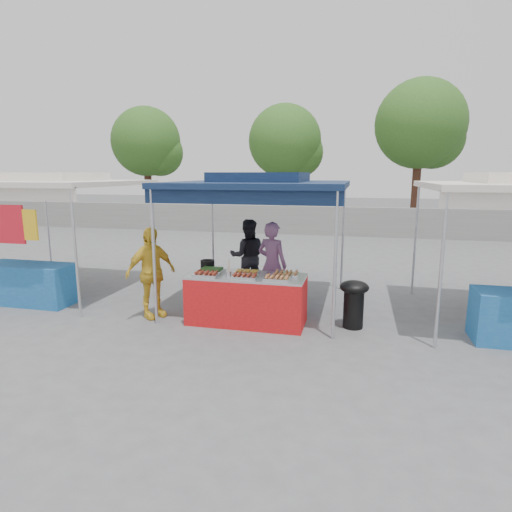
% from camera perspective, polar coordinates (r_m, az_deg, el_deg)
% --- Properties ---
extents(ground_plane, '(80.00, 80.00, 0.00)m').
position_cam_1_polar(ground_plane, '(7.61, -1.06, -8.63)').
color(ground_plane, '#5B5C5E').
extents(back_wall, '(40.00, 0.25, 1.20)m').
position_cam_1_polar(back_wall, '(18.14, 7.71, 4.69)').
color(back_wall, gray).
rests_on(back_wall, ground_plane).
extents(main_canopy, '(3.20, 3.20, 2.57)m').
position_cam_1_polar(main_canopy, '(8.11, 0.62, 9.68)').
color(main_canopy, silver).
rests_on(main_canopy, ground_plane).
extents(neighbor_stall_left, '(3.20, 3.20, 2.57)m').
position_cam_1_polar(neighbor_stall_left, '(9.85, -26.47, 4.28)').
color(neighbor_stall_left, silver).
rests_on(neighbor_stall_left, ground_plane).
extents(tree_0, '(3.43, 3.35, 5.76)m').
position_cam_1_polar(tree_0, '(22.33, -14.01, 14.20)').
color(tree_0, '#422419').
rests_on(tree_0, ground_plane).
extents(tree_1, '(3.37, 3.28, 5.64)m').
position_cam_1_polar(tree_1, '(20.12, 4.31, 14.65)').
color(tree_1, '#422419').
rests_on(tree_1, ground_plane).
extents(tree_2, '(3.81, 3.80, 6.54)m').
position_cam_1_polar(tree_2, '(20.48, 21.42, 15.62)').
color(tree_2, '#422419').
rests_on(tree_2, ground_plane).
extents(vendor_table, '(2.00, 0.80, 0.85)m').
position_cam_1_polar(vendor_table, '(7.39, -1.27, -5.77)').
color(vendor_table, red).
rests_on(vendor_table, ground_plane).
extents(food_tray_fl, '(0.42, 0.30, 0.07)m').
position_cam_1_polar(food_tray_fl, '(7.23, -6.64, -2.44)').
color(food_tray_fl, silver).
rests_on(food_tray_fl, vendor_table).
extents(food_tray_fm, '(0.42, 0.30, 0.07)m').
position_cam_1_polar(food_tray_fm, '(7.05, -1.53, -2.73)').
color(food_tray_fm, silver).
rests_on(food_tray_fm, vendor_table).
extents(food_tray_fr, '(0.42, 0.30, 0.07)m').
position_cam_1_polar(food_tray_fr, '(6.92, 2.82, -2.99)').
color(food_tray_fr, silver).
rests_on(food_tray_fr, vendor_table).
extents(food_tray_bl, '(0.42, 0.30, 0.07)m').
position_cam_1_polar(food_tray_bl, '(7.53, -5.93, -1.88)').
color(food_tray_bl, silver).
rests_on(food_tray_bl, vendor_table).
extents(food_tray_bm, '(0.42, 0.30, 0.07)m').
position_cam_1_polar(food_tray_bm, '(7.36, -1.22, -2.14)').
color(food_tray_bm, silver).
rests_on(food_tray_bm, vendor_table).
extents(food_tray_br, '(0.42, 0.30, 0.07)m').
position_cam_1_polar(food_tray_br, '(7.22, 4.03, -2.42)').
color(food_tray_br, silver).
rests_on(food_tray_br, vendor_table).
extents(cooking_pot, '(0.25, 0.25, 0.15)m').
position_cam_1_polar(cooking_pot, '(7.84, -6.48, -1.09)').
color(cooking_pot, black).
rests_on(cooking_pot, vendor_table).
extents(skewer_cup, '(0.09, 0.09, 0.11)m').
position_cam_1_polar(skewer_cup, '(7.10, -3.65, -2.46)').
color(skewer_cup, silver).
rests_on(skewer_cup, vendor_table).
extents(wok_burner, '(0.48, 0.48, 0.81)m').
position_cam_1_polar(wok_burner, '(7.34, 12.91, -5.71)').
color(wok_burner, black).
rests_on(wok_burner, ground_plane).
extents(crate_left, '(0.50, 0.35, 0.30)m').
position_cam_1_polar(crate_left, '(8.12, -3.60, -6.25)').
color(crate_left, '#143EA5').
rests_on(crate_left, ground_plane).
extents(crate_right, '(0.55, 0.38, 0.33)m').
position_cam_1_polar(crate_right, '(8.09, 2.14, -6.22)').
color(crate_right, '#143EA5').
rests_on(crate_right, ground_plane).
extents(crate_stacked, '(0.51, 0.36, 0.31)m').
position_cam_1_polar(crate_stacked, '(8.00, 2.16, -4.04)').
color(crate_stacked, '#143EA5').
rests_on(crate_stacked, crate_right).
extents(vendor_woman, '(0.70, 0.57, 1.66)m').
position_cam_1_polar(vendor_woman, '(8.18, 2.15, -1.19)').
color(vendor_woman, '#8C5983').
rests_on(vendor_woman, ground_plane).
extents(helper_man, '(0.91, 0.80, 1.60)m').
position_cam_1_polar(helper_man, '(9.20, -1.11, -0.02)').
color(helper_man, black).
rests_on(helper_man, ground_plane).
extents(customer_person, '(0.86, 1.02, 1.63)m').
position_cam_1_polar(customer_person, '(7.81, -13.84, -2.19)').
color(customer_person, gold).
rests_on(customer_person, ground_plane).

